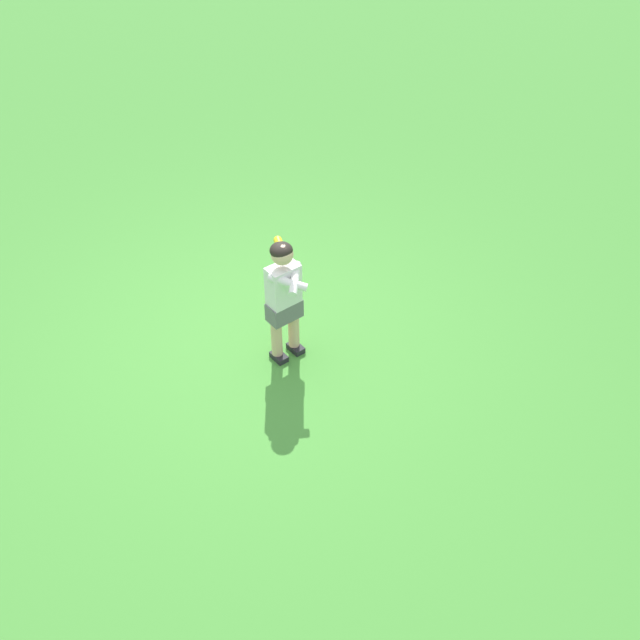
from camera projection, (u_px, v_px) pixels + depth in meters
name	position (u px, v px, depth m)	size (l,w,h in m)	color
ground_plane	(259.00, 340.00, 6.43)	(40.00, 40.00, 0.00)	#479338
child_batter	(284.00, 290.00, 5.88)	(0.54, 0.45, 1.08)	#232328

